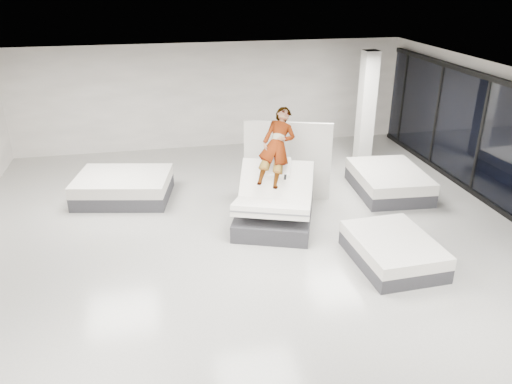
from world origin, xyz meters
The scene contains 9 objects.
room centered at (0.00, 0.00, 1.60)m, with size 14.00×14.04×3.20m.
hero_bed centered at (0.64, 1.37, 0.42)m, with size 2.22×2.54×1.38m.
person centered at (0.75, 1.68, 1.37)m, with size 0.67×0.44×1.85m, color slate.
remote centered at (0.84, 1.27, 1.13)m, with size 0.05×0.14×0.03m, color black.
divider_panel centered at (1.27, 2.71, 0.95)m, with size 2.09×0.10×1.90m, color silver.
flat_bed_right_far centered at (3.85, 2.45, 0.29)m, with size 1.75×2.24×0.59m.
flat_bed_right_near centered at (2.47, -0.66, 0.26)m, with size 1.48×1.93×0.52m.
flat_bed_left_far centered at (-2.65, 3.41, 0.30)m, with size 2.48×2.05×0.60m.
column centered at (4.00, 4.50, 1.60)m, with size 0.40×0.40×3.20m, color silver.
Camera 1 is at (-1.75, -8.17, 5.13)m, focal length 35.00 mm.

